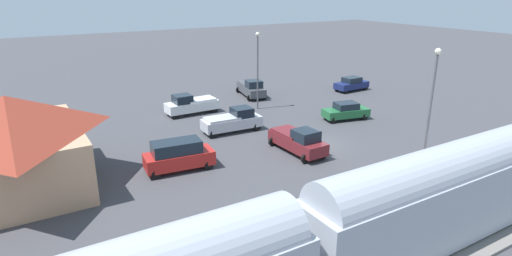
# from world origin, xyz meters

# --- Properties ---
(ground_plane) EXTENTS (200.00, 200.00, 0.00)m
(ground_plane) POSITION_xyz_m (0.00, 0.00, 0.00)
(ground_plane) COLOR #424247
(railway_track) EXTENTS (4.80, 70.00, 0.30)m
(railway_track) POSITION_xyz_m (-14.00, 0.00, 0.09)
(railway_track) COLOR slate
(railway_track) RESTS_ON ground
(platform) EXTENTS (3.20, 46.00, 0.30)m
(platform) POSITION_xyz_m (-10.00, 0.00, 0.15)
(platform) COLOR #B7B2A8
(platform) RESTS_ON ground
(station_building) EXTENTS (11.14, 8.72, 6.25)m
(station_building) POSITION_xyz_m (4.00, 22.00, 3.25)
(station_building) COLOR tan
(station_building) RESTS_ON ground
(pedestrian_on_platform) EXTENTS (0.36, 0.36, 1.71)m
(pedestrian_on_platform) POSITION_xyz_m (-9.80, 0.60, 1.28)
(pedestrian_on_platform) COLOR #23284C
(pedestrian_on_platform) RESTS_ON platform
(sedan_navy) EXTENTS (2.01, 4.57, 1.74)m
(sedan_navy) POSITION_xyz_m (12.93, -15.54, 0.88)
(sedan_navy) COLOR navy
(sedan_navy) RESTS_ON ground
(suv_red) EXTENTS (2.48, 5.08, 2.22)m
(suv_red) POSITION_xyz_m (1.29, 12.04, 1.15)
(suv_red) COLOR red
(suv_red) RESTS_ON ground
(pickup_silver) EXTENTS (2.25, 5.50, 2.14)m
(pickup_silver) POSITION_xyz_m (6.76, 4.72, 1.03)
(pickup_silver) COLOR silver
(pickup_silver) RESTS_ON ground
(sedan_green) EXTENTS (2.78, 4.79, 1.74)m
(sedan_green) POSITION_xyz_m (4.18, -6.57, 0.88)
(sedan_green) COLOR #236638
(sedan_green) RESTS_ON ground
(pickup_white) EXTENTS (2.02, 5.42, 2.14)m
(pickup_white) POSITION_xyz_m (13.89, 5.81, 1.03)
(pickup_white) COLOR white
(pickup_white) RESTS_ON ground
(pickup_charcoal) EXTENTS (5.68, 3.30, 2.14)m
(pickup_charcoal) POSITION_xyz_m (16.91, -3.18, 1.03)
(pickup_charcoal) COLOR #47494F
(pickup_charcoal) RESTS_ON ground
(pickup_maroon) EXTENTS (5.45, 2.60, 2.14)m
(pickup_maroon) POSITION_xyz_m (-0.42, 2.69, 1.03)
(pickup_maroon) COLOR maroon
(pickup_maroon) RESTS_ON ground
(light_pole_near_platform) EXTENTS (0.44, 0.44, 8.62)m
(light_pole_near_platform) POSITION_xyz_m (-7.20, -3.78, 5.35)
(light_pole_near_platform) COLOR #515156
(light_pole_near_platform) RESTS_ON ground
(light_pole_lot_center) EXTENTS (0.44, 0.44, 8.15)m
(light_pole_lot_center) POSITION_xyz_m (11.96, -1.06, 5.09)
(light_pole_lot_center) COLOR #515156
(light_pole_lot_center) RESTS_ON ground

